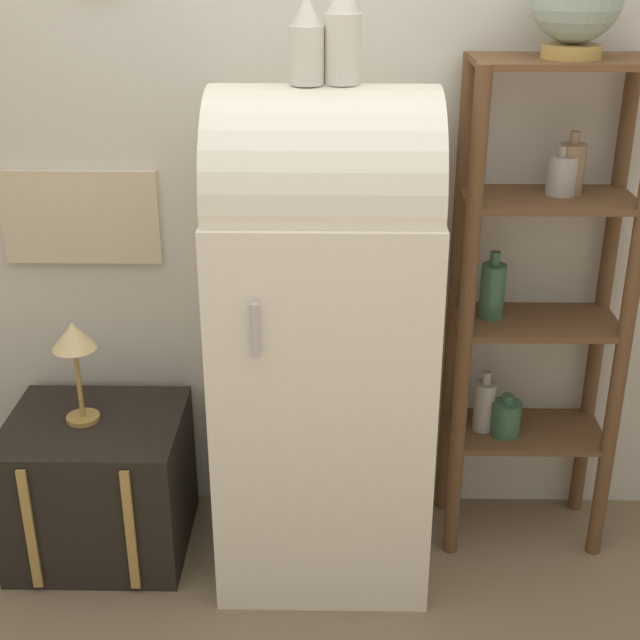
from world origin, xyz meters
TOP-DOWN VIEW (x-y plane):
  - ground_plane at (0.00, 0.00)m, footprint 12.00×12.00m
  - wall_back at (-0.01, 0.57)m, footprint 7.00×0.09m
  - refrigerator at (-0.00, 0.24)m, footprint 0.67×0.65m
  - suitcase_trunk at (-0.77, 0.26)m, footprint 0.58×0.51m
  - shelf_unit at (0.69, 0.38)m, footprint 0.55×0.31m
  - vase_left at (-0.05, 0.24)m, footprint 0.10×0.10m
  - vase_center at (0.05, 0.25)m, footprint 0.10×0.10m
  - desk_lamp at (-0.80, 0.27)m, footprint 0.14×0.14m

SIDE VIEW (x-z plane):
  - ground_plane at x=0.00m, z-range 0.00..0.00m
  - suitcase_trunk at x=-0.77m, z-range 0.00..0.50m
  - desk_lamp at x=-0.80m, z-range 0.60..0.95m
  - refrigerator at x=0.00m, z-range 0.04..1.64m
  - shelf_unit at x=0.69m, z-range 0.08..1.74m
  - wall_back at x=-0.01m, z-range 0.00..2.70m
  - vase_left at x=-0.05m, z-range 1.59..1.83m
  - vase_center at x=0.05m, z-range 1.59..1.88m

